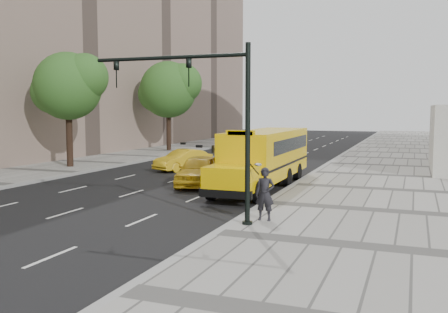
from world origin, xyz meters
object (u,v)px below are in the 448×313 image
(taxi_far, at_px, (183,160))
(pedestrian, at_px, (265,194))
(tree_b, at_px, (69,85))
(tree_c, at_px, (169,89))
(traffic_signal, at_px, (210,111))
(school_bus, at_px, (266,154))
(taxi_near, at_px, (199,170))

(taxi_far, xyz_separation_m, pedestrian, (9.68, -13.37, 0.40))
(tree_b, xyz_separation_m, pedestrian, (17.41, -11.43, -4.66))
(tree_c, bearing_deg, taxi_far, -59.38)
(tree_b, height_order, traffic_signal, tree_b)
(school_bus, xyz_separation_m, taxi_near, (-3.44, -1.05, -0.94))
(pedestrian, relative_size, traffic_signal, 0.30)
(tree_c, height_order, taxi_far, tree_c)
(taxi_far, bearing_deg, traffic_signal, -38.45)
(tree_c, relative_size, taxi_far, 2.04)
(school_bus, bearing_deg, taxi_far, 146.57)
(tree_c, bearing_deg, taxi_near, -58.66)
(taxi_far, height_order, pedestrian, pedestrian)
(school_bus, relative_size, taxi_near, 2.37)
(taxi_far, bearing_deg, taxi_near, -34.58)
(tree_c, distance_m, taxi_near, 22.65)
(traffic_signal, bearing_deg, tree_b, 141.91)
(taxi_near, xyz_separation_m, traffic_signal, (4.13, -8.39, 3.26))
(tree_c, xyz_separation_m, taxi_far, (7.71, -13.03, -5.36))
(school_bus, bearing_deg, tree_b, 169.39)
(taxi_far, bearing_deg, tree_b, -143.37)
(tree_c, xyz_separation_m, traffic_signal, (15.59, -27.21, -1.97))
(school_bus, distance_m, taxi_near, 3.71)
(taxi_far, bearing_deg, school_bus, -10.93)
(traffic_signal, bearing_deg, school_bus, 94.19)
(tree_b, height_order, taxi_far, tree_b)
(school_bus, xyz_separation_m, taxi_far, (-7.18, 4.74, -1.06))
(school_bus, distance_m, pedestrian, 9.01)
(taxi_far, relative_size, pedestrian, 2.23)
(taxi_near, relative_size, pedestrian, 2.54)
(tree_c, distance_m, pedestrian, 32.01)
(taxi_near, bearing_deg, tree_b, 149.84)
(taxi_near, height_order, traffic_signal, traffic_signal)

